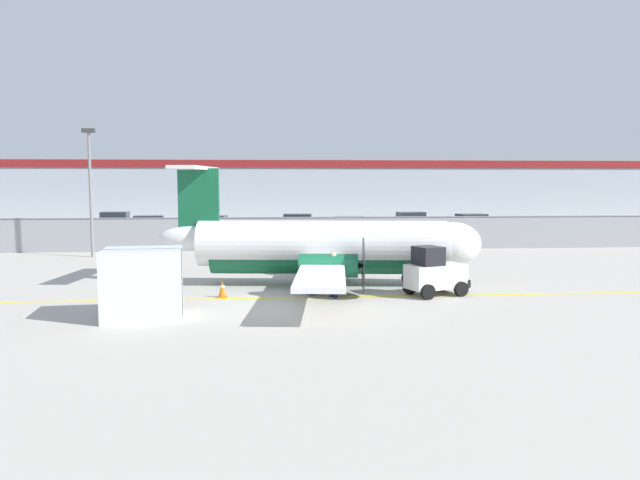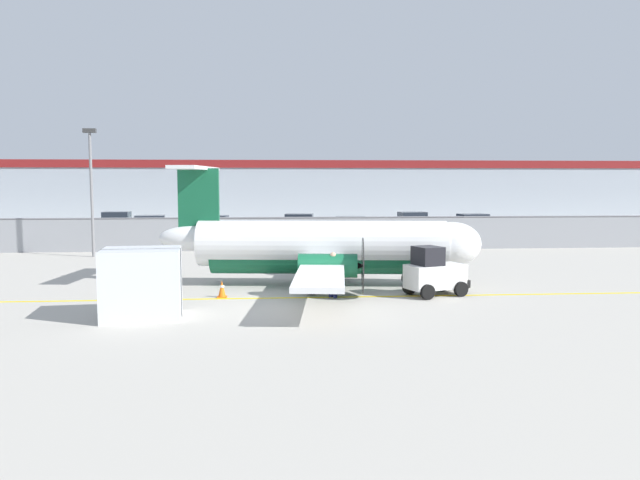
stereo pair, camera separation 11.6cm
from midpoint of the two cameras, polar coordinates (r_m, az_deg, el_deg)
name	(u,v)px [view 2 (the right image)]	position (r m, az deg, el deg)	size (l,w,h in m)	color
ground_plane	(310,297)	(23.29, -0.77, -5.27)	(140.00, 140.00, 0.01)	#ADA89E
perimeter_fence	(294,233)	(39.00, -2.26, 0.69)	(98.00, 0.10, 2.10)	gray
parking_lot_strip	(289,234)	(50.55, -2.75, 0.56)	(98.00, 17.00, 0.12)	#38383A
background_building	(285,191)	(68.86, -3.21, 4.51)	(91.00, 8.10, 6.50)	#A8B2BC
commuter_airplane	(327,247)	(25.78, 0.81, -0.65)	(13.43, 16.08, 4.92)	white
baggage_tug	(434,273)	(23.98, 10.53, -2.99)	(2.57, 2.00, 1.88)	silver
ground_crew_worker	(333,272)	(23.14, 1.34, -2.96)	(0.48, 0.48, 1.70)	#191E4C
cargo_container	(142,283)	(20.48, -15.82, -3.84)	(2.60, 2.24, 2.20)	silver
traffic_cone_near_left	(222,289)	(23.54, -8.81, -4.46)	(0.36, 0.36, 0.64)	orange
traffic_cone_near_right	(172,271)	(28.62, -13.26, -2.79)	(0.36, 0.36, 0.64)	orange
parked_car_0	(118,221)	(56.47, -17.92, 1.66)	(4.20, 2.01, 1.58)	#19662D
parked_car_1	(152,226)	(49.72, -15.07, 1.26)	(4.37, 2.39, 1.58)	navy
parked_car_2	(215,226)	(48.65, -9.55, 1.29)	(4.36, 2.36, 1.58)	silver
parked_car_3	(298,224)	(50.36, -1.98, 1.50)	(4.39, 2.45, 1.58)	navy
parked_car_4	(349,228)	(46.25, 2.78, 1.15)	(4.24, 2.09, 1.58)	silver
parked_car_5	(413,221)	(53.99, 8.60, 1.70)	(4.39, 2.44, 1.58)	silver
parked_car_6	(471,224)	(51.68, 13.74, 1.45)	(4.39, 2.43, 1.58)	silver
apron_light_pole	(91,181)	(37.71, -20.11, 5.05)	(0.70, 0.30, 7.27)	slate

